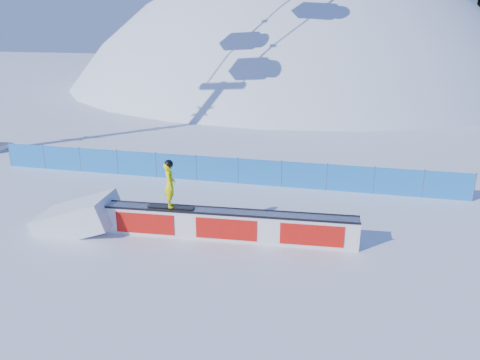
# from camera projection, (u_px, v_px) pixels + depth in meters

# --- Properties ---
(ground) EXTENTS (160.00, 160.00, 0.00)m
(ground) POSITION_uv_depth(u_px,v_px,m) (185.00, 220.00, 17.61)
(ground) COLOR white
(ground) RESTS_ON ground
(snow_hill) EXTENTS (64.00, 64.00, 64.00)m
(snow_hill) POSITION_uv_depth(u_px,v_px,m) (295.00, 218.00, 62.19)
(snow_hill) COLOR white
(snow_hill) RESTS_ON ground
(safety_fence) EXTENTS (22.05, 0.05, 1.30)m
(safety_fence) POSITION_uv_depth(u_px,v_px,m) (217.00, 169.00, 21.56)
(safety_fence) COLOR blue
(safety_fence) RESTS_ON ground
(rail_box) EXTENTS (8.80, 1.17, 1.05)m
(rail_box) POSITION_uv_depth(u_px,v_px,m) (228.00, 225.00, 15.95)
(rail_box) COLOR white
(rail_box) RESTS_ON ground
(snow_ramp) EXTENTS (2.99, 1.98, 1.80)m
(snow_ramp) POSITION_uv_depth(u_px,v_px,m) (79.00, 228.00, 16.95)
(snow_ramp) COLOR white
(snow_ramp) RESTS_ON ground
(snowboarder) EXTENTS (1.64, 0.67, 1.70)m
(snowboarder) POSITION_uv_depth(u_px,v_px,m) (170.00, 184.00, 15.80)
(snowboarder) COLOR black
(snowboarder) RESTS_ON rail_box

